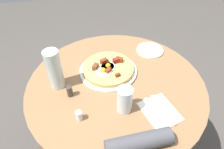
% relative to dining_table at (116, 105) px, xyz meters
% --- Properties ---
extents(dining_table, '(0.91, 0.91, 0.76)m').
position_rel_dining_table_xyz_m(dining_table, '(0.00, 0.00, 0.00)').
color(dining_table, olive).
rests_on(dining_table, ground_plane).
extents(pizza_plate, '(0.31, 0.31, 0.01)m').
position_rel_dining_table_xyz_m(pizza_plate, '(-0.02, 0.09, 0.19)').
color(pizza_plate, silver).
rests_on(pizza_plate, dining_table).
extents(breakfast_pizza, '(0.27, 0.27, 0.05)m').
position_rel_dining_table_xyz_m(breakfast_pizza, '(-0.02, 0.09, 0.21)').
color(breakfast_pizza, tan).
rests_on(breakfast_pizza, pizza_plate).
extents(bread_plate, '(0.16, 0.16, 0.01)m').
position_rel_dining_table_xyz_m(bread_plate, '(0.26, 0.23, 0.19)').
color(bread_plate, white).
rests_on(bread_plate, dining_table).
extents(napkin, '(0.18, 0.20, 0.00)m').
position_rel_dining_table_xyz_m(napkin, '(0.15, -0.21, 0.18)').
color(napkin, white).
rests_on(napkin, dining_table).
extents(fork, '(0.06, 0.18, 0.00)m').
position_rel_dining_table_xyz_m(fork, '(0.17, -0.21, 0.19)').
color(fork, silver).
rests_on(fork, napkin).
extents(knife, '(0.06, 0.18, 0.00)m').
position_rel_dining_table_xyz_m(knife, '(0.14, -0.22, 0.19)').
color(knife, silver).
rests_on(knife, napkin).
extents(water_glass, '(0.07, 0.07, 0.13)m').
position_rel_dining_table_xyz_m(water_glass, '(-0.00, -0.17, 0.25)').
color(water_glass, silver).
rests_on(water_glass, dining_table).
extents(water_bottle, '(0.07, 0.07, 0.21)m').
position_rel_dining_table_xyz_m(water_bottle, '(-0.29, 0.05, 0.29)').
color(water_bottle, silver).
rests_on(water_bottle, dining_table).
extents(salt_shaker, '(0.03, 0.03, 0.05)m').
position_rel_dining_table_xyz_m(salt_shaker, '(-0.20, -0.18, 0.21)').
color(salt_shaker, white).
rests_on(salt_shaker, dining_table).
extents(pepper_shaker, '(0.03, 0.03, 0.06)m').
position_rel_dining_table_xyz_m(pepper_shaker, '(-0.23, -0.03, 0.21)').
color(pepper_shaker, '#3F3833').
rests_on(pepper_shaker, dining_table).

